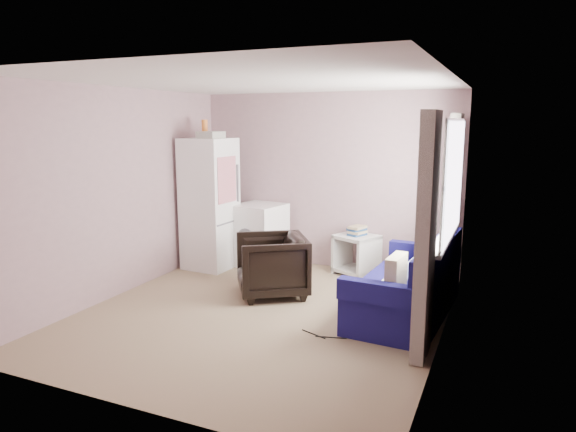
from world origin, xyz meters
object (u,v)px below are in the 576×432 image
fridge (210,203)px  sofa (411,288)px  washing_machine (260,234)px  armchair (272,262)px  side_table (357,251)px

fridge → sofa: 3.16m
fridge → washing_machine: size_ratio=2.33×
fridge → armchair: bearing=-26.3°
fridge → sofa: bearing=-10.8°
sofa → side_table: bearing=131.5°
fridge → washing_machine: (0.60, 0.37, -0.47)m
armchair → sofa: size_ratio=0.42×
armchair → washing_machine: washing_machine is taller
armchair → washing_machine: (-0.73, 1.13, 0.06)m
side_table → washing_machine: bearing=-174.8°
armchair → side_table: size_ratio=1.20×
armchair → fridge: size_ratio=0.39×
washing_machine → side_table: (1.44, 0.13, -0.15)m
washing_machine → side_table: size_ratio=1.33×
fridge → sofa: size_ratio=1.09×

